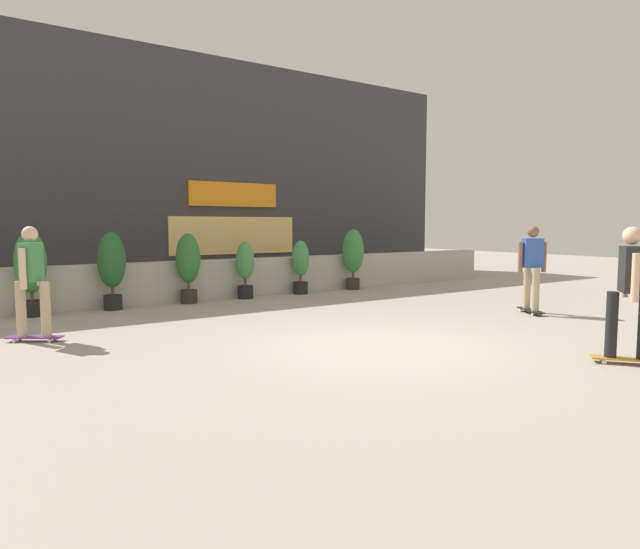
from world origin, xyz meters
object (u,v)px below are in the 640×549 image
at_px(potted_plant_3, 245,267).
at_px(skater_by_wall_left, 630,288).
at_px(potted_plant_0, 31,266).
at_px(skater_foreground, 32,278).
at_px(potted_plant_2, 188,263).
at_px(potted_plant_1, 112,264).
at_px(skater_far_left, 532,265).
at_px(potted_plant_5, 353,254).
at_px(potted_plant_4, 301,264).

distance_m(potted_plant_3, skater_by_wall_left, 8.21).
relative_size(potted_plant_0, skater_foreground, 0.95).
bearing_deg(potted_plant_2, potted_plant_1, 180.00).
relative_size(skater_far_left, skater_foreground, 1.00).
bearing_deg(potted_plant_3, skater_by_wall_left, -82.30).
height_order(potted_plant_2, potted_plant_5, potted_plant_5).
bearing_deg(skater_far_left, potted_plant_4, 111.64).
distance_m(skater_far_left, skater_by_wall_left, 3.90).
relative_size(potted_plant_5, skater_by_wall_left, 0.94).
bearing_deg(skater_by_wall_left, potted_plant_2, 106.94).
bearing_deg(potted_plant_1, potted_plant_4, -0.00).
relative_size(potted_plant_0, potted_plant_5, 1.00).
bearing_deg(skater_by_wall_left, potted_plant_5, 75.65).
bearing_deg(potted_plant_4, skater_by_wall_left, -93.02).
relative_size(potted_plant_1, skater_foreground, 0.93).
bearing_deg(potted_plant_2, potted_plant_5, -0.00).
xyz_separation_m(potted_plant_5, skater_foreground, (-7.91, -2.50, 0.00)).
bearing_deg(potted_plant_2, skater_far_left, -45.99).
bearing_deg(potted_plant_1, skater_far_left, -37.98).
xyz_separation_m(potted_plant_3, skater_far_left, (3.55, -5.10, 0.20)).
relative_size(potted_plant_2, skater_foreground, 0.90).
distance_m(skater_far_left, skater_foreground, 8.69).
xyz_separation_m(potted_plant_1, skater_far_left, (6.54, -5.10, 0.02)).
distance_m(potted_plant_1, potted_plant_5, 6.16).
height_order(potted_plant_4, skater_foreground, skater_foreground).
relative_size(potted_plant_1, potted_plant_5, 0.98).
height_order(potted_plant_0, skater_foreground, skater_foreground).
height_order(potted_plant_0, potted_plant_5, potted_plant_0).
bearing_deg(potted_plant_2, skater_by_wall_left, -73.06).
relative_size(potted_plant_4, potted_plant_5, 0.83).
xyz_separation_m(potted_plant_5, skater_far_left, (0.37, -5.10, 0.00)).
bearing_deg(potted_plant_4, potted_plant_5, 0.00).
xyz_separation_m(potted_plant_3, skater_foreground, (-4.73, -2.50, 0.20)).
distance_m(potted_plant_0, potted_plant_4, 5.97).
distance_m(potted_plant_4, skater_far_left, 5.50).
bearing_deg(potted_plant_3, potted_plant_2, -180.00).
bearing_deg(potted_plant_3, potted_plant_4, -0.00).
xyz_separation_m(potted_plant_2, potted_plant_3, (1.38, 0.00, -0.16)).
relative_size(potted_plant_0, potted_plant_1, 1.02).
distance_m(potted_plant_3, skater_far_left, 6.22).
bearing_deg(skater_foreground, potted_plant_3, 27.89).
bearing_deg(skater_far_left, skater_foreground, 162.58).
height_order(potted_plant_3, skater_foreground, skater_foreground).
xyz_separation_m(potted_plant_4, skater_by_wall_left, (-0.43, -8.14, 0.20)).
distance_m(potted_plant_1, potted_plant_2, 1.61).
bearing_deg(potted_plant_0, skater_foreground, -96.66).
distance_m(potted_plant_1, skater_foreground, 3.06).
distance_m(potted_plant_3, skater_foreground, 5.36).
bearing_deg(skater_foreground, potted_plant_2, 36.74).
bearing_deg(skater_foreground, skater_far_left, -17.42).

